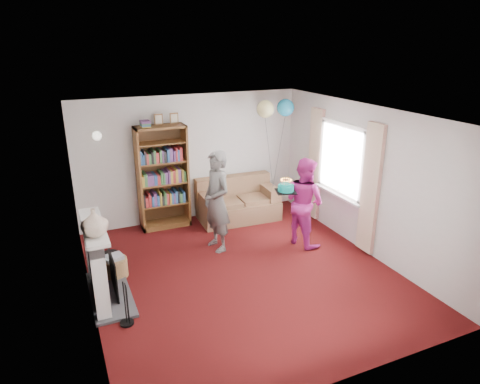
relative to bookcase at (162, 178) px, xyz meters
name	(u,v)px	position (x,y,z in m)	size (l,w,h in m)	color
ground	(243,272)	(0.65, -2.30, -0.97)	(5.00, 5.00, 0.00)	#370A08
wall_back	(191,158)	(0.65, 0.21, 0.28)	(4.50, 0.02, 2.50)	silver
wall_left	(82,224)	(-1.61, -2.30, 0.28)	(0.02, 5.00, 2.50)	silver
wall_right	(365,180)	(2.91, -2.30, 0.28)	(0.02, 5.00, 2.50)	silver
ceiling	(243,114)	(0.65, -2.30, 1.53)	(4.50, 5.00, 0.01)	white
fireplace	(100,265)	(-1.43, -2.11, -0.46)	(0.55, 1.80, 1.12)	#3F3F42
window_bay	(341,173)	(2.86, -1.70, 0.23)	(0.14, 2.02, 2.20)	white
wall_sconce	(97,136)	(-1.10, 0.06, 0.91)	(0.16, 0.23, 0.16)	gold
bookcase	(162,178)	(0.00, 0.00, 0.00)	(0.94, 0.42, 2.20)	#472B14
sofa	(237,203)	(1.46, -0.24, -0.65)	(1.59, 0.84, 0.84)	brown
wicker_basket	(115,267)	(-1.20, -1.60, -0.81)	(0.39, 0.39, 0.36)	#AA874F
person_striped	(217,201)	(0.60, -1.35, -0.09)	(0.64, 0.42, 1.76)	black
person_magenta	(304,202)	(2.08, -1.76, -0.18)	(0.77, 0.60, 1.58)	#B52481
birthday_cake	(286,188)	(1.66, -1.82, 0.15)	(0.33, 0.33, 0.22)	black
balloons	(276,108)	(2.20, -0.39, 1.25)	(0.78, 0.34, 1.74)	#3F3F3F
mantel_vase	(94,222)	(-1.47, -2.45, 0.33)	(0.34, 0.34, 0.36)	beige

